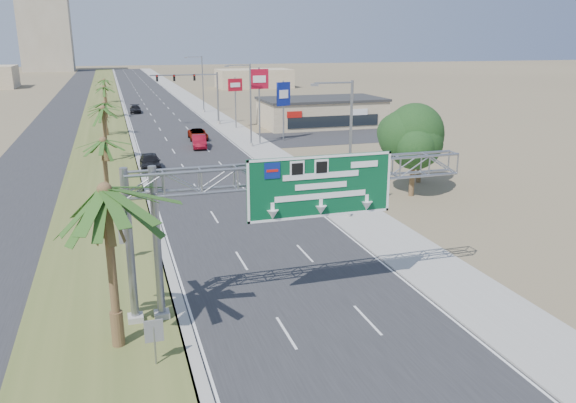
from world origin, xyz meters
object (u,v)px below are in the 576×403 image
(car_mid_lane, at_px, (199,142))
(pole_sign_red_far, at_px, (235,88))
(store_building, at_px, (321,113))
(palm_near, at_px, (105,191))
(pole_sign_red_near, at_px, (259,84))
(pole_sign_blue, at_px, (283,96))
(sign_gantry, at_px, (287,186))
(car_right_lane, at_px, (198,134))
(car_far, at_px, (135,109))
(signal_mast, at_px, (205,94))
(car_left_lane, at_px, (150,162))

(car_mid_lane, distance_m, pole_sign_red_far, 17.00)
(store_building, bearing_deg, palm_near, -118.28)
(pole_sign_red_near, xyz_separation_m, pole_sign_blue, (3.65, 1.68, -1.79))
(sign_gantry, height_order, pole_sign_red_near, pole_sign_red_near)
(car_right_lane, xyz_separation_m, pole_sign_red_far, (6.97, 8.24, 5.17))
(sign_gantry, distance_m, car_right_lane, 49.78)
(car_far, height_order, pole_sign_red_far, pole_sign_red_far)
(palm_near, relative_size, store_building, 0.46)
(store_building, height_order, car_far, store_building)
(pole_sign_blue, bearing_deg, store_building, 48.99)
(car_mid_lane, bearing_deg, car_far, 104.70)
(signal_mast, xyz_separation_m, store_building, (16.83, -5.97, -2.85))
(store_building, bearing_deg, car_left_lane, -139.36)
(palm_near, distance_m, signal_mast, 65.60)
(store_building, height_order, pole_sign_blue, pole_sign_blue)
(car_left_lane, distance_m, car_mid_lane, 12.65)
(car_mid_lane, bearing_deg, sign_gantry, -87.03)
(palm_near, relative_size, pole_sign_red_near, 0.88)
(palm_near, xyz_separation_m, pole_sign_blue, (21.85, 47.24, -1.20))
(palm_near, relative_size, car_right_lane, 1.65)
(store_building, xyz_separation_m, pole_sign_blue, (-9.35, -10.76, 3.73))
(car_far, distance_m, pole_sign_blue, 40.03)
(signal_mast, distance_m, pole_sign_red_near, 18.99)
(car_far, distance_m, pole_sign_red_near, 40.44)
(sign_gantry, relative_size, pole_sign_blue, 2.16)
(signal_mast, xyz_separation_m, pole_sign_red_near, (3.83, -18.41, 2.66))
(store_building, xyz_separation_m, pole_sign_red_near, (-13.00, -12.44, 5.51))
(car_far, bearing_deg, store_building, -41.71)
(signal_mast, xyz_separation_m, pole_sign_red_far, (3.83, -4.41, 1.03))
(car_left_lane, relative_size, pole_sign_blue, 0.65)
(car_right_lane, distance_m, pole_sign_red_near, 11.32)
(sign_gantry, distance_m, palm_near, 8.41)
(car_mid_lane, xyz_separation_m, car_far, (-5.73, 37.79, -0.09))
(car_mid_lane, height_order, pole_sign_red_far, pole_sign_red_far)
(car_far, bearing_deg, pole_sign_red_near, -68.51)
(palm_near, distance_m, pole_sign_red_far, 62.29)
(palm_near, relative_size, car_far, 1.76)
(car_right_lane, relative_size, pole_sign_red_near, 0.53)
(palm_near, relative_size, pole_sign_red_far, 1.11)
(signal_mast, distance_m, car_left_lane, 31.52)
(pole_sign_blue, bearing_deg, car_left_lane, -144.74)
(car_mid_lane, relative_size, pole_sign_blue, 0.61)
(store_building, bearing_deg, pole_sign_red_near, -136.27)
(sign_gantry, distance_m, pole_sign_red_near, 44.80)
(store_building, bearing_deg, car_right_lane, -161.51)
(car_left_lane, relative_size, car_far, 1.06)
(car_mid_lane, bearing_deg, signal_mast, 84.31)
(signal_mast, relative_size, pole_sign_red_near, 1.08)
(signal_mast, relative_size, car_mid_lane, 2.19)
(signal_mast, height_order, car_far, signal_mast)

